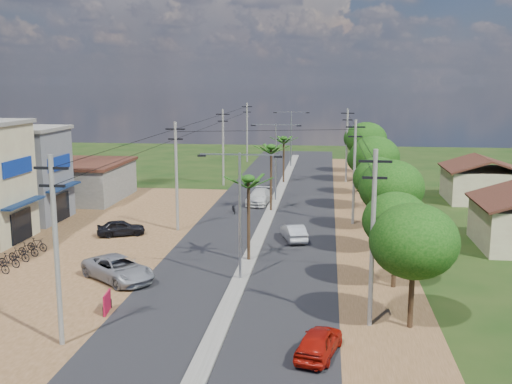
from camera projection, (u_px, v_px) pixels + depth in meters
ground at (240, 281)px, 37.06m from camera, size 160.00×160.00×0.00m
road at (265, 224)px, 51.70m from camera, size 12.00×110.00×0.04m
median at (269, 216)px, 54.61m from camera, size 1.00×90.00×0.18m
dirt_lot_west at (65, 240)px, 46.62m from camera, size 18.00×46.00×0.04m
dirt_shoulder_east at (365, 227)px, 50.70m from camera, size 5.00×90.00×0.03m
shophouse_grey at (16, 174)px, 52.54m from camera, size 9.00×6.40×8.30m
low_shed at (75, 180)px, 62.59m from camera, size 10.40×10.40×3.95m
house_east_far at (482, 178)px, 61.49m from camera, size 7.60×7.50×4.60m
tree_east_a at (414, 241)px, 29.27m from camera, size 4.40×4.40×6.37m
tree_east_b at (396, 221)px, 35.22m from camera, size 4.00×4.00×5.83m
tree_east_c at (391, 188)px, 41.86m from camera, size 4.60×4.60×6.83m
tree_east_d at (379, 179)px, 48.83m from camera, size 4.20×4.20×6.13m
tree_east_e at (374, 158)px, 56.48m from camera, size 4.80×4.80×7.14m
tree_east_f at (365, 159)px, 64.55m from camera, size 3.80×3.80×5.52m
tree_east_g at (366, 140)px, 72.04m from camera, size 5.00×5.00×7.38m
tree_east_h at (360, 138)px, 80.00m from camera, size 4.40×4.40×6.52m
palm_median_near at (249, 183)px, 39.95m from camera, size 2.00×2.00×6.15m
palm_median_mid at (271, 150)px, 55.50m from camera, size 2.00×2.00×6.55m
palm_median_far at (284, 140)px, 71.24m from camera, size 2.00×2.00×5.85m
streetlight_near at (240, 206)px, 36.18m from camera, size 5.10×0.18×8.00m
streetlight_mid at (276, 155)px, 60.59m from camera, size 5.10×0.18×8.00m
streetlight_far at (291, 134)px, 84.99m from camera, size 5.10×0.18×8.00m
utility_pole_w_a at (56, 247)px, 27.25m from camera, size 1.60×0.24×9.00m
utility_pole_w_b at (176, 174)px, 48.72m from camera, size 1.60×0.24×9.00m
utility_pole_w_c at (223, 145)px, 70.20m from camera, size 1.60×0.24×9.00m
utility_pole_w_d at (247, 131)px, 90.70m from camera, size 1.60×0.24×9.00m
utility_pole_e_a at (373, 235)px, 29.45m from camera, size 1.60×0.24×9.00m
utility_pole_e_b at (354, 170)px, 50.93m from camera, size 1.60×0.24×9.00m
utility_pole_e_c at (347, 144)px, 72.40m from camera, size 1.60×0.24×9.00m
car_red_near at (319, 343)px, 26.85m from camera, size 2.40×4.05×1.29m
car_silver_mid at (294, 233)px, 46.30m from camera, size 2.42×4.21×1.31m
car_white_far at (259, 197)px, 60.04m from camera, size 2.50×5.17×1.45m
car_parked_silver at (118, 269)px, 36.99m from camera, size 5.75×5.21×1.49m
car_parked_dark at (121, 228)px, 47.75m from camera, size 4.04×2.90×1.28m
moto_rider_east at (323, 345)px, 26.91m from camera, size 0.75×1.95×1.01m
moto_rider_west_a at (234, 209)px, 55.93m from camera, size 1.05×1.79×0.89m
moto_rider_west_b at (268, 189)px, 65.86m from camera, size 0.91×1.79×1.03m
roadside_sign at (107, 303)px, 31.87m from camera, size 0.26×1.37×1.14m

